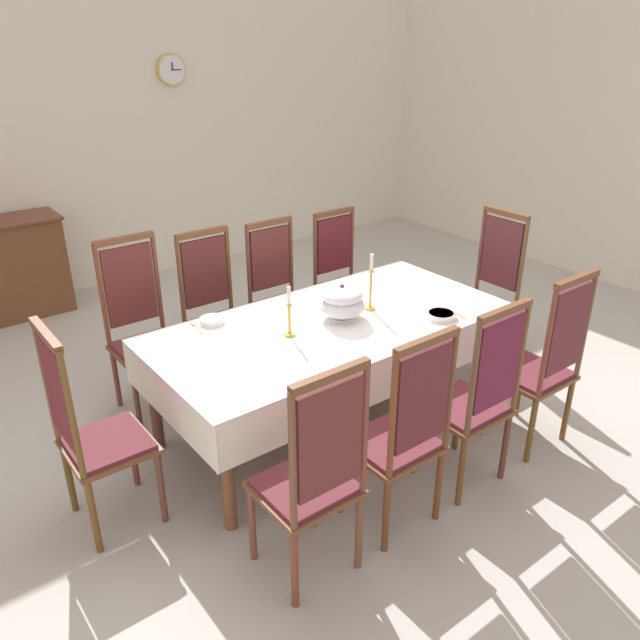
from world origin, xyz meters
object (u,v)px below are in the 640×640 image
(chair_north_b, at_px, (216,310))
(chair_head_east, at_px, (487,289))
(mounted_clock, at_px, (171,70))
(bowl_near_right, at_px, (212,320))
(spoon_primary, at_px, (452,311))
(spoon_secondary, at_px, (195,325))
(candlestick_west, at_px, (289,317))
(bowl_near_left, at_px, (441,315))
(candlestick_east, at_px, (371,287))
(soup_tureen, at_px, (342,302))
(chair_head_west, at_px, (91,430))
(chair_south_d, at_px, (543,362))
(chair_south_b, at_px, (402,432))
(chair_north_a, at_px, (142,327))
(chair_north_c, at_px, (280,293))
(chair_south_c, at_px, (475,396))
(dining_table, at_px, (332,332))
(chair_south_a, at_px, (313,475))
(chair_north_d, at_px, (343,276))

(chair_north_b, height_order, chair_head_east, chair_head_east)
(mounted_clock, bearing_deg, bowl_near_right, -113.16)
(spoon_primary, distance_m, spoon_secondary, 1.65)
(candlestick_west, height_order, bowl_near_left, candlestick_west)
(candlestick_west, bearing_deg, candlestick_east, 0.00)
(soup_tureen, bearing_deg, chair_head_west, 180.00)
(chair_south_d, bearing_deg, soup_tureen, 129.81)
(chair_north_b, height_order, chair_south_d, chair_south_d)
(chair_head_west, xyz_separation_m, candlestick_east, (1.87, -0.00, 0.32))
(chair_south_b, xyz_separation_m, spoon_secondary, (-0.40, 1.43, 0.17))
(chair_south_b, bearing_deg, candlestick_east, 56.71)
(chair_north_a, relative_size, chair_north_c, 1.08)
(chair_head_west, height_order, bowl_near_left, chair_head_west)
(chair_head_west, height_order, candlestick_west, chair_head_west)
(chair_north_b, xyz_separation_m, bowl_near_left, (0.90, -1.34, 0.20))
(chair_south_c, xyz_separation_m, soup_tureen, (-0.17, 0.96, 0.28))
(dining_table, distance_m, chair_south_a, 1.30)
(dining_table, xyz_separation_m, bowl_near_right, (-0.61, 0.44, 0.10))
(chair_north_b, height_order, chair_north_d, chair_north_b)
(chair_south_d, bearing_deg, chair_south_c, 179.90)
(chair_south_a, distance_m, spoon_secondary, 1.45)
(dining_table, bearing_deg, bowl_near_left, -32.81)
(bowl_near_left, bearing_deg, chair_north_a, 137.32)
(chair_south_d, distance_m, spoon_primary, 0.65)
(soup_tureen, distance_m, mounted_clock, 3.65)
(chair_south_c, distance_m, chair_north_d, 2.02)
(chair_head_west, relative_size, chair_head_east, 0.99)
(chair_head_west, bearing_deg, mounted_clock, 147.01)
(dining_table, bearing_deg, chair_south_a, -132.06)
(chair_south_c, relative_size, chair_north_c, 1.04)
(spoon_secondary, bearing_deg, spoon_primary, -22.48)
(chair_north_d, relative_size, spoon_secondary, 6.18)
(chair_south_c, bearing_deg, chair_head_east, 36.51)
(chair_south_a, distance_m, chair_north_a, 1.92)
(bowl_near_right, bearing_deg, chair_north_a, 116.42)
(chair_north_b, relative_size, candlestick_west, 3.63)
(chair_north_c, xyz_separation_m, chair_north_d, (0.63, -0.00, -0.01))
(chair_head_east, xyz_separation_m, spoon_secondary, (-2.26, 0.47, 0.17))
(chair_south_d, height_order, soup_tureen, chair_south_d)
(mounted_clock, bearing_deg, bowl_near_left, -91.09)
(chair_south_d, relative_size, bowl_near_right, 7.46)
(chair_south_d, bearing_deg, candlestick_east, 120.21)
(chair_north_b, relative_size, spoon_primary, 6.48)
(spoon_secondary, bearing_deg, chair_north_a, 114.53)
(chair_south_a, relative_size, chair_north_a, 0.98)
(bowl_near_right, bearing_deg, candlestick_east, -25.33)
(chair_north_c, bearing_deg, candlestick_west, 59.10)
(spoon_primary, bearing_deg, chair_south_b, -141.23)
(chair_south_d, bearing_deg, dining_table, 132.51)
(chair_north_c, distance_m, bowl_near_left, 1.39)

